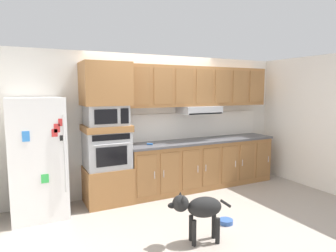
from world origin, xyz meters
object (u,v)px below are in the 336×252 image
Objects in this scene: built_in_oven at (107,149)px; screwdriver at (150,144)px; refrigerator at (38,158)px; microwave at (106,115)px; dog at (199,208)px; dog_food_bowl at (226,221)px.

built_in_oven is 4.21× the size of screwdriver.
microwave is at bearing 3.71° from refrigerator.
refrigerator is 2.23× the size of dog.
refrigerator is 2.45m from dog.
built_in_oven is 0.56m from microwave.
screwdriver is at bearing -2.53° from microwave.
refrigerator reaches higher than screwdriver.
dog_food_bowl is at bearing -70.92° from screwdriver.
dog is at bearing -70.04° from microwave.
dog is at bearing -45.47° from refrigerator.
built_in_oven is 0.75m from screwdriver.
microwave is 0.92m from screwdriver.
built_in_oven is (1.04, 0.07, 0.02)m from refrigerator.
built_in_oven is 1.09× the size of microwave.
built_in_oven is at bearing 177.47° from screwdriver.
refrigerator is at bearing -176.29° from built_in_oven.
built_in_oven is at bearing 3.71° from refrigerator.
microwave reaches higher than screwdriver.
screwdriver is (0.75, -0.03, -0.53)m from microwave.
dog is (0.65, -1.79, -0.47)m from built_in_oven.
built_in_oven is 2.16m from dog_food_bowl.
built_in_oven is at bearing 179.23° from microwave.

